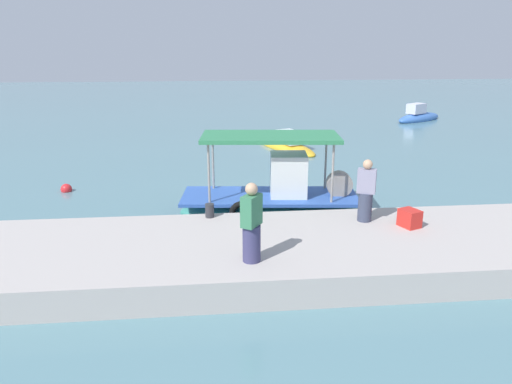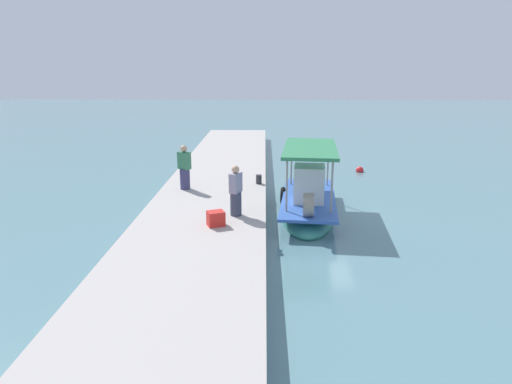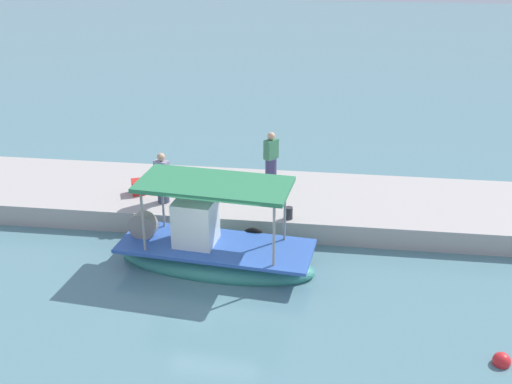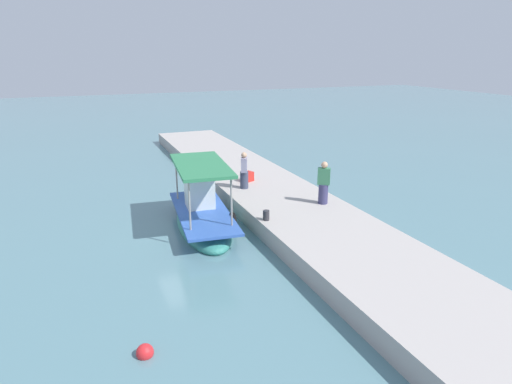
{
  "view_description": "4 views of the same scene",
  "coord_description": "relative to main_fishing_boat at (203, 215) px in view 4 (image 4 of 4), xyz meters",
  "views": [
    {
      "loc": [
        -1.78,
        -15.06,
        5.19
      ],
      "look_at": [
        -0.47,
        -2.19,
        1.29
      ],
      "focal_mm": 34.44,
      "sensor_mm": 36.0,
      "label": 1
    },
    {
      "loc": [
        16.23,
        -2.18,
        5.39
      ],
      "look_at": [
        0.04,
        -2.5,
        0.83
      ],
      "focal_mm": 31.36,
      "sensor_mm": 36.0,
      "label": 2
    },
    {
      "loc": [
        -3.07,
        14.9,
        9.24
      ],
      "look_at": [
        -0.66,
        -3.16,
        1.19
      ],
      "focal_mm": 44.6,
      "sensor_mm": 36.0,
      "label": 3
    },
    {
      "loc": [
        -15.98,
        3.82,
        6.67
      ],
      "look_at": [
        0.01,
        -2.74,
        1.22
      ],
      "focal_mm": 31.51,
      "sensor_mm": 36.0,
      "label": 4
    }
  ],
  "objects": [
    {
      "name": "mooring_bollard",
      "position": [
        -1.98,
        -1.88,
        0.41
      ],
      "size": [
        0.24,
        0.24,
        0.38
      ],
      "primitive_type": "cylinder",
      "color": "#2D2D33",
      "rests_on": "dock_quay"
    },
    {
      "name": "dock_quay",
      "position": [
        -0.22,
        -3.69,
        -0.12
      ],
      "size": [
        36.0,
        4.18,
        0.69
      ],
      "primitive_type": "cube",
      "color": "#B0A8A2",
      "rests_on": "ground_plane"
    },
    {
      "name": "fisherman_near_bollard",
      "position": [
        -1.11,
        -4.8,
        1.02
      ],
      "size": [
        0.54,
        0.56,
        1.76
      ],
      "color": "#393860",
      "rests_on": "dock_quay"
    },
    {
      "name": "cargo_crate",
      "position": [
        3.12,
        -3.13,
        0.45
      ],
      "size": [
        0.56,
        0.62,
        0.45
      ],
      "primitive_type": "cube",
      "rotation": [
        0.0,
        0.0,
        1.95
      ],
      "color": "red",
      "rests_on": "dock_quay"
    },
    {
      "name": "ground_plane",
      "position": [
        -0.22,
        0.54,
        -0.47
      ],
      "size": [
        120.0,
        120.0,
        0.0
      ],
      "primitive_type": "plane",
      "color": "slate"
    },
    {
      "name": "main_fishing_boat",
      "position": [
        0.0,
        0.0,
        0.0
      ],
      "size": [
        5.84,
        2.51,
        2.92
      ],
      "color": "teal",
      "rests_on": "ground_plane"
    },
    {
      "name": "fisherman_by_crate",
      "position": [
        2.11,
        -2.57,
        0.98
      ],
      "size": [
        0.54,
        0.49,
        1.67
      ],
      "color": "#373E54",
      "rests_on": "dock_quay"
    },
    {
      "name": "marker_buoy",
      "position": [
        -7.21,
        3.41,
        -0.39
      ],
      "size": [
        0.41,
        0.41,
        0.41
      ],
      "color": "red",
      "rests_on": "ground_plane"
    }
  ]
}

